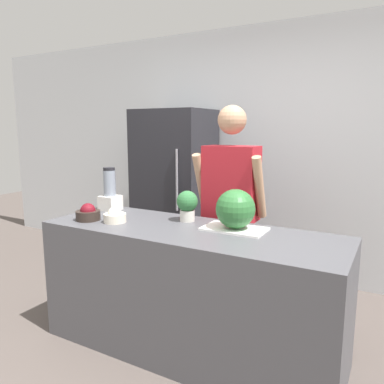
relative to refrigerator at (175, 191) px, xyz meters
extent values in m
plane|color=#564C47|center=(0.93, -1.67, -0.88)|extent=(14.00, 14.00, 0.00)
cube|color=silver|center=(0.93, 0.37, 0.42)|extent=(8.00, 0.06, 2.60)
cube|color=#4C4C51|center=(0.93, -1.32, -0.43)|extent=(2.09, 0.71, 0.89)
cube|color=#232328|center=(0.00, 0.00, 0.00)|extent=(0.77, 0.63, 1.76)
cylinder|color=gray|center=(0.23, -0.33, 0.18)|extent=(0.02, 0.02, 0.61)
cube|color=gray|center=(0.99, -0.73, -0.46)|extent=(0.32, 0.18, 0.83)
cube|color=#B21E28|center=(0.99, -0.73, 0.25)|extent=(0.43, 0.22, 0.59)
sphere|color=tan|center=(0.99, -0.73, 0.75)|extent=(0.23, 0.23, 0.23)
cylinder|color=tan|center=(0.74, -0.77, 0.24)|extent=(0.07, 0.24, 0.50)
cylinder|color=tan|center=(1.23, -0.77, 0.24)|extent=(0.07, 0.24, 0.50)
cube|color=white|center=(1.21, -1.19, 0.02)|extent=(0.42, 0.25, 0.01)
sphere|color=#2D6B33|center=(1.22, -1.20, 0.15)|extent=(0.26, 0.26, 0.26)
cylinder|color=#2D231E|center=(0.15, -1.47, 0.04)|extent=(0.18, 0.18, 0.07)
sphere|color=maroon|center=(0.15, -1.47, 0.08)|extent=(0.11, 0.11, 0.11)
cylinder|color=beige|center=(0.37, -1.42, 0.04)|extent=(0.16, 0.16, 0.06)
sphere|color=white|center=(0.37, -1.42, 0.07)|extent=(0.10, 0.10, 0.10)
cube|color=silver|center=(0.06, -1.12, 0.07)|extent=(0.15, 0.15, 0.12)
cylinder|color=gray|center=(0.06, -1.12, 0.23)|extent=(0.10, 0.10, 0.21)
cylinder|color=black|center=(0.06, -1.12, 0.35)|extent=(0.10, 0.10, 0.02)
cylinder|color=beige|center=(0.81, -1.13, 0.05)|extent=(0.11, 0.11, 0.08)
sphere|color=#2D6B38|center=(0.81, -1.13, 0.16)|extent=(0.16, 0.16, 0.16)
camera|label=1|loc=(2.15, -3.46, 0.69)|focal=35.00mm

